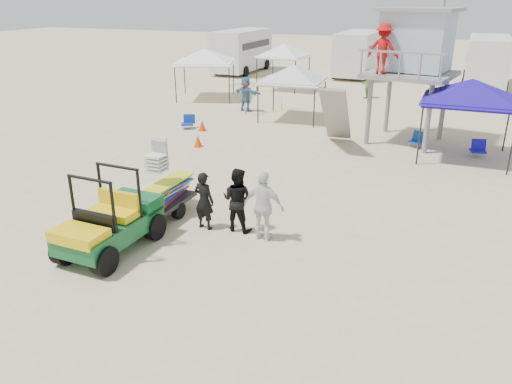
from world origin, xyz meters
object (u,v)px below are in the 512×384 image
at_px(utility_cart, 107,216).
at_px(man_left, 204,201).
at_px(lifeguard_tower, 411,46).
at_px(canopy_blue, 473,83).
at_px(surf_trailer, 161,188).

distance_m(utility_cart, man_left, 2.55).
relative_size(lifeguard_tower, canopy_blue, 1.54).
bearing_deg(surf_trailer, lifeguard_tower, 63.90).
height_order(utility_cart, surf_trailer, utility_cart).
relative_size(utility_cart, lifeguard_tower, 0.51).
relative_size(surf_trailer, lifeguard_tower, 0.43).
xyz_separation_m(surf_trailer, canopy_blue, (7.68, 9.04, 2.05)).
height_order(lifeguard_tower, canopy_blue, lifeguard_tower).
height_order(surf_trailer, canopy_blue, canopy_blue).
height_order(utility_cart, man_left, utility_cart).
bearing_deg(surf_trailer, canopy_blue, 49.66).
height_order(surf_trailer, lifeguard_tower, lifeguard_tower).
xyz_separation_m(surf_trailer, man_left, (1.51, -0.30, -0.01)).
bearing_deg(canopy_blue, surf_trailer, -130.34).
relative_size(surf_trailer, man_left, 1.42).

